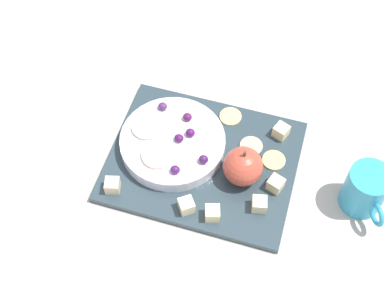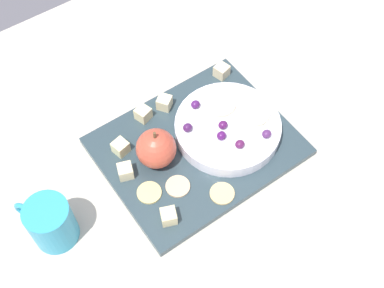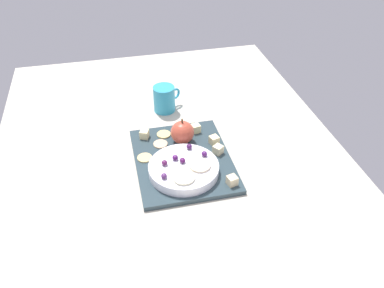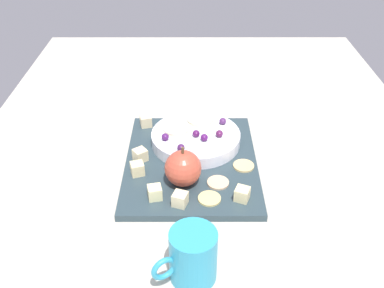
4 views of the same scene
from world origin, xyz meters
TOP-DOWN VIEW (x-y plane):
  - table at (0.00, 0.00)cm, footprint 142.47×99.24cm
  - platter at (0.66, -2.66)cm, footprint 32.51×26.05cm
  - serving_dish at (-5.22, -1.69)cm, footprint 18.59×18.59cm
  - apple_whole at (7.99, -4.14)cm, footprint 6.78×6.78cm
  - apple_stem at (7.99, -4.14)cm, footprint 0.50×0.50cm
  - cheese_cube_0 at (12.17, -9.10)cm, footprint 2.86×2.86cm
  - cheese_cube_1 at (12.63, 6.34)cm, footprint 3.13×3.13cm
  - cheese_cube_2 at (13.95, -4.58)cm, footprint 3.07×3.07cm
  - cheese_cube_3 at (0.73, -12.78)cm, footprint 3.35×3.35cm
  - cheese_cube_4 at (-12.29, -12.78)cm, footprint 2.93×2.93cm
  - cheese_cube_5 at (5.22, -12.89)cm, footprint 3.00×3.00cm
  - cracker_0 at (2.98, 7.61)cm, footprint 4.09×4.09cm
  - cracker_1 at (8.17, 2.34)cm, footprint 4.09×4.09cm
  - cracker_2 at (12.65, 0.60)cm, footprint 4.09×4.09cm
  - grape_0 at (-4.02, -1.64)cm, footprint 1.66×1.49cm
  - grape_1 at (1.28, -4.64)cm, footprint 1.66×1.49cm
  - grape_2 at (-2.71, -7.92)cm, footprint 1.66×1.49cm
  - grape_3 at (-8.93, 4.12)cm, footprint 1.66×1.49cm
  - grape_4 at (-2.46, 0.07)cm, footprint 1.66×1.49cm
  - grape_5 at (-3.94, 3.12)cm, footprint 1.66×1.49cm
  - apple_slice_0 at (-6.53, -5.74)cm, footprint 5.65×5.65cm
  - apple_slice_1 at (-10.17, -0.70)cm, footprint 5.65×5.65cm
  - cup at (28.27, -2.46)cm, footprint 7.22×9.51cm

SIDE VIEW (x-z plane):
  - table at x=0.00cm, z-range 0.00..3.58cm
  - platter at x=0.66cm, z-range 3.58..4.93cm
  - cracker_0 at x=2.98cm, z-range 4.93..5.33cm
  - cracker_1 at x=8.17cm, z-range 4.93..5.33cm
  - cracker_2 at x=12.65cm, z-range 4.93..5.33cm
  - cheese_cube_0 at x=12.17cm, z-range 4.93..7.34cm
  - cheese_cube_1 at x=12.63cm, z-range 4.93..7.34cm
  - cheese_cube_2 at x=13.95cm, z-range 4.93..7.34cm
  - cheese_cube_3 at x=0.73cm, z-range 4.93..7.34cm
  - cheese_cube_4 at x=-12.29cm, z-range 4.93..7.34cm
  - cheese_cube_5 at x=5.22cm, z-range 4.93..7.34cm
  - serving_dish at x=-5.22cm, z-range 4.93..7.47cm
  - apple_slice_0 at x=-6.53cm, z-range 7.47..8.07cm
  - apple_slice_1 at x=-10.17cm, z-range 7.47..8.07cm
  - cup at x=28.27cm, z-range 3.58..12.15cm
  - grape_0 at x=-4.02cm, z-range 7.47..8.81cm
  - grape_3 at x=-8.93cm, z-range 7.47..8.83cm
  - grape_5 at x=-3.94cm, z-range 7.47..8.85cm
  - grape_4 at x=-2.46cm, z-range 7.47..8.90cm
  - grape_2 at x=-2.71cm, z-range 7.47..8.90cm
  - grape_1 at x=1.28cm, z-range 7.47..8.98cm
  - apple_whole at x=7.99cm, z-range 4.93..11.72cm
  - apple_stem at x=7.99cm, z-range 11.72..12.92cm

